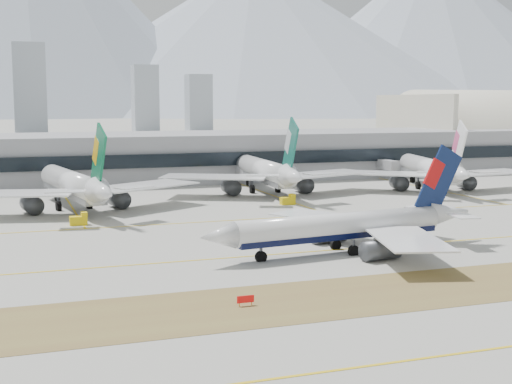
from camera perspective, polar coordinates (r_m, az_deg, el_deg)
name	(u,v)px	position (r m, az deg, el deg)	size (l,w,h in m)	color
ground	(277,248)	(123.87, 1.66, -4.48)	(3000.00, 3000.00, 0.00)	#A8A69D
apron_markings	(465,348)	(77.69, 16.38, -11.92)	(360.00, 122.22, 0.06)	brown
taxiing_airliner	(349,227)	(120.79, 7.46, -2.76)	(53.05, 45.80, 17.83)	white
widebody_eva	(75,186)	(171.03, -14.31, 0.46)	(58.85, 58.18, 21.23)	white
widebody_cathay	(266,172)	(196.51, 0.82, 1.57)	(61.07, 59.86, 21.81)	white
widebody_china_air	(432,170)	(211.49, 13.87, 1.69)	(56.61, 56.50, 20.83)	white
terminal	(150,157)	(232.84, -8.51, 2.80)	(280.00, 43.10, 15.00)	gray
hangar	(504,162)	(318.55, 19.22, 2.31)	(91.00, 60.00, 60.00)	beige
hold_sign_left	(245,299)	(88.99, -0.85, -8.58)	(2.20, 0.15, 1.35)	red
gse_c	(288,200)	(175.61, 2.59, -0.67)	(3.55, 2.00, 2.60)	yellow
gse_b	(79,220)	(150.83, -13.96, -2.18)	(3.55, 2.00, 2.60)	yellow
mountain_ridge	(42,23)	(1527.36, -16.78, 12.80)	(2830.00, 1120.00, 470.00)	#9EA8B7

